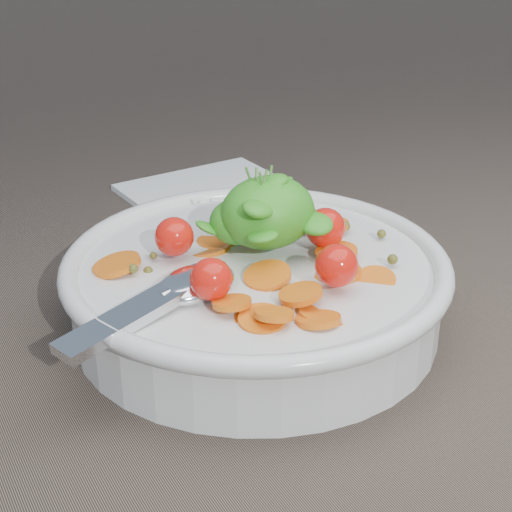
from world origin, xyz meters
TOP-DOWN VIEW (x-y plane):
  - ground at (0.00, 0.00)m, footprint 6.00×6.00m
  - bowl at (0.00, 0.02)m, footprint 0.28×0.26m
  - napkin at (0.08, 0.25)m, footprint 0.16×0.15m

SIDE VIEW (x-z plane):
  - ground at x=0.00m, z-range 0.00..0.00m
  - napkin at x=0.08m, z-range 0.00..0.01m
  - bowl at x=0.00m, z-range -0.02..0.09m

